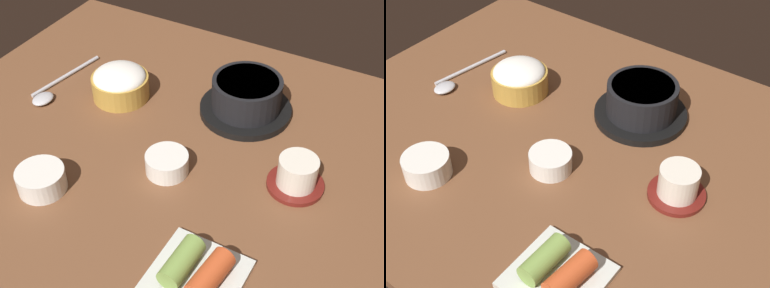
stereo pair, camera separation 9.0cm
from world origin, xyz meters
TOP-DOWN VIEW (x-y plane):
  - dining_table at (0.00, 0.00)cm, footprint 100.00×76.00cm
  - stone_pot at (4.84, 13.97)cm, footprint 17.46×17.46cm
  - rice_bowl at (-18.87, 6.84)cm, footprint 11.18×11.18cm
  - tea_cup_with_saucer at (20.15, 0.49)cm, footprint 9.40×9.40cm
  - banchan_cup_center at (-0.12, -7.03)cm, footprint 7.28×7.28cm
  - kimchi_plate at (14.52, -23.68)cm, footprint 12.58×12.58cm
  - side_bowl_near at (-15.63, -20.26)cm, footprint 7.89×7.89cm
  - spoon at (-31.74, 1.00)cm, footprint 5.03×20.11cm

SIDE VIEW (x-z plane):
  - dining_table at x=0.00cm, z-range 0.00..2.00cm
  - spoon at x=-31.74cm, z-range 1.93..3.28cm
  - kimchi_plate at x=14.52cm, z-range 1.45..5.87cm
  - banchan_cup_center at x=-0.12cm, z-range 2.13..5.60cm
  - side_bowl_near at x=-15.63cm, z-range 2.13..6.00cm
  - tea_cup_with_saucer at x=20.15cm, z-range 1.78..7.51cm
  - rice_bowl at x=-18.87cm, z-range 1.98..8.52cm
  - stone_pot at x=4.84cm, z-range 1.82..9.19cm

